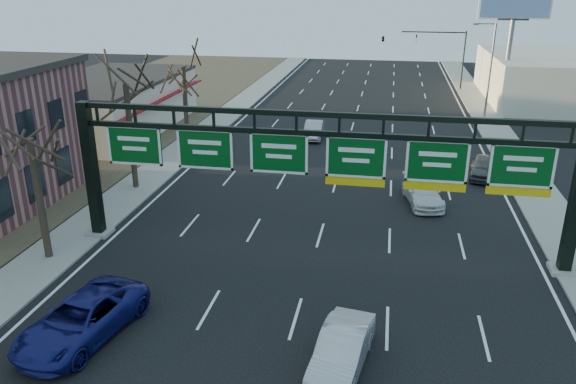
% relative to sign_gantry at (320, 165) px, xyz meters
% --- Properties ---
extents(ground, '(160.00, 160.00, 0.00)m').
position_rel_sign_gantry_xyz_m(ground, '(-0.16, -8.00, -4.63)').
color(ground, black).
rests_on(ground, ground).
extents(sidewalk_left, '(3.00, 120.00, 0.12)m').
position_rel_sign_gantry_xyz_m(sidewalk_left, '(-12.96, 12.00, -4.57)').
color(sidewalk_left, gray).
rests_on(sidewalk_left, ground).
extents(sidewalk_right, '(3.00, 120.00, 0.12)m').
position_rel_sign_gantry_xyz_m(sidewalk_right, '(12.64, 12.00, -4.57)').
color(sidewalk_right, gray).
rests_on(sidewalk_right, ground).
extents(dirt_strip_left, '(21.00, 120.00, 0.06)m').
position_rel_sign_gantry_xyz_m(dirt_strip_left, '(-25.16, 12.00, -4.60)').
color(dirt_strip_left, '#473D2B').
rests_on(dirt_strip_left, ground).
extents(lane_markings, '(21.60, 120.00, 0.01)m').
position_rel_sign_gantry_xyz_m(lane_markings, '(-0.16, 12.00, -4.62)').
color(lane_markings, white).
rests_on(lane_markings, ground).
extents(sign_gantry, '(24.60, 1.20, 7.20)m').
position_rel_sign_gantry_xyz_m(sign_gantry, '(0.00, 0.00, 0.00)').
color(sign_gantry, black).
rests_on(sign_gantry, ground).
extents(cream_strip, '(10.90, 18.40, 4.70)m').
position_rel_sign_gantry_xyz_m(cream_strip, '(-21.64, 21.00, -2.27)').
color(cream_strip, beige).
rests_on(cream_strip, ground).
extents(building_right_distant, '(12.00, 20.00, 5.00)m').
position_rel_sign_gantry_xyz_m(building_right_distant, '(19.84, 42.00, -2.13)').
color(building_right_distant, beige).
rests_on(building_right_distant, ground).
extents(tree_gantry, '(3.60, 3.60, 8.48)m').
position_rel_sign_gantry_xyz_m(tree_gantry, '(-12.96, -3.00, 2.48)').
color(tree_gantry, '#31271B').
rests_on(tree_gantry, sidewalk_left).
extents(tree_mid, '(3.60, 3.60, 9.24)m').
position_rel_sign_gantry_xyz_m(tree_mid, '(-12.96, 7.00, 3.23)').
color(tree_mid, '#31271B').
rests_on(tree_mid, sidewalk_left).
extents(tree_far, '(3.60, 3.60, 8.86)m').
position_rel_sign_gantry_xyz_m(tree_far, '(-12.96, 17.00, 2.86)').
color(tree_far, '#31271B').
rests_on(tree_far, sidewalk_left).
extents(streetlight_far, '(2.15, 0.22, 9.00)m').
position_rel_sign_gantry_xyz_m(streetlight_far, '(12.31, 32.00, 0.45)').
color(streetlight_far, slate).
rests_on(streetlight_far, sidewalk_right).
extents(billboard_right, '(7.00, 0.50, 12.00)m').
position_rel_sign_gantry_xyz_m(billboard_right, '(14.84, 36.98, 4.43)').
color(billboard_right, slate).
rests_on(billboard_right, ground).
extents(traffic_signal_mast, '(10.16, 0.54, 7.00)m').
position_rel_sign_gantry_xyz_m(traffic_signal_mast, '(5.53, 47.00, 0.87)').
color(traffic_signal_mast, black).
rests_on(traffic_signal_mast, ground).
extents(car_blue_suv, '(3.71, 6.13, 1.59)m').
position_rel_sign_gantry_xyz_m(car_blue_suv, '(-7.95, -8.69, -3.83)').
color(car_blue_suv, navy).
rests_on(car_blue_suv, ground).
extents(car_silver_sedan, '(2.23, 4.64, 1.47)m').
position_rel_sign_gantry_xyz_m(car_silver_sedan, '(1.93, -8.75, -3.90)').
color(car_silver_sedan, '#B2B3B7').
rests_on(car_silver_sedan, ground).
extents(car_white_wagon, '(2.74, 4.89, 1.34)m').
position_rel_sign_gantry_xyz_m(car_white_wagon, '(5.39, 7.67, -3.96)').
color(car_white_wagon, silver).
rests_on(car_white_wagon, ground).
extents(car_grey_far, '(2.40, 4.52, 1.46)m').
position_rel_sign_gantry_xyz_m(car_grey_far, '(9.75, 13.36, -3.90)').
color(car_grey_far, '#3D3F42').
rests_on(car_grey_far, ground).
extents(car_silver_distant, '(1.61, 4.32, 1.41)m').
position_rel_sign_gantry_xyz_m(car_silver_distant, '(-3.17, 21.38, -3.92)').
color(car_silver_distant, '#A5A5A9').
rests_on(car_silver_distant, ground).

